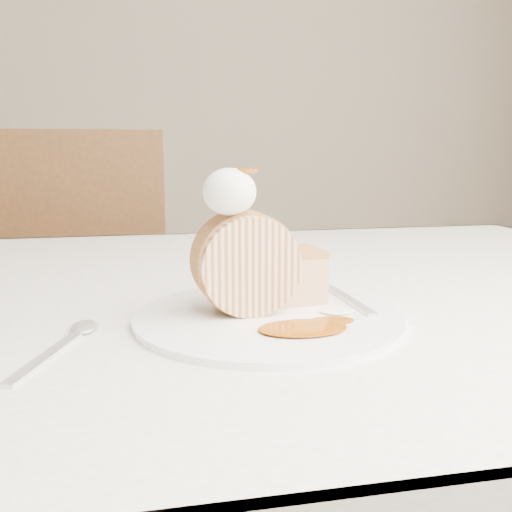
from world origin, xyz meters
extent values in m
cube|color=beige|center=(0.00, 3.00, 1.40)|extent=(5.00, 0.10, 2.80)
cube|color=white|center=(0.00, 0.20, 0.73)|extent=(1.40, 0.90, 0.04)
cube|color=white|center=(0.00, 0.65, 0.61)|extent=(1.40, 0.01, 0.28)
cylinder|color=brown|center=(0.62, 0.57, 0.35)|extent=(0.06, 0.06, 0.71)
cube|color=brown|center=(-0.24, 1.14, 0.46)|extent=(0.47, 0.47, 0.04)
cube|color=brown|center=(-0.25, 0.94, 0.72)|extent=(0.46, 0.06, 0.48)
cylinder|color=brown|center=(-0.03, 1.33, 0.22)|extent=(0.04, 0.04, 0.44)
cylinder|color=brown|center=(-0.42, 1.35, 0.22)|extent=(0.04, 0.04, 0.44)
cylinder|color=brown|center=(-0.05, 0.94, 0.22)|extent=(0.04, 0.04, 0.44)
cylinder|color=brown|center=(-0.44, 0.96, 0.22)|extent=(0.04, 0.04, 0.44)
cylinder|color=white|center=(0.04, 0.04, 0.75)|extent=(0.30, 0.30, 0.01)
cylinder|color=beige|center=(0.02, 0.05, 0.80)|extent=(0.10, 0.06, 0.10)
cube|color=tan|center=(0.07, 0.08, 0.78)|extent=(0.07, 0.06, 0.05)
ellipsoid|color=white|center=(0.00, 0.04, 0.88)|extent=(0.05, 0.05, 0.04)
ellipsoid|color=#8A3F05|center=(0.02, 0.04, 0.90)|extent=(0.03, 0.02, 0.01)
cube|color=silver|center=(0.13, 0.07, 0.76)|extent=(0.03, 0.16, 0.00)
cube|color=silver|center=(-0.16, -0.03, 0.75)|extent=(0.07, 0.14, 0.00)
camera|label=1|loc=(-0.08, -0.48, 0.91)|focal=40.00mm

